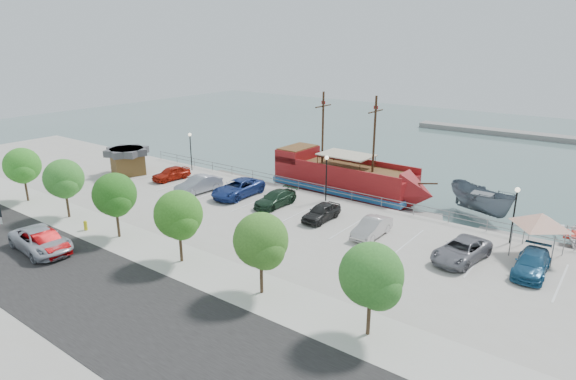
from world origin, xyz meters
The scene contains 33 objects.
ground centered at (0.00, 0.00, -1.00)m, with size 160.00×160.00×0.00m, color #4B6A65.
land_slab centered at (0.00, -21.00, -0.60)m, with size 100.00×58.00×1.20m, color #A8A196.
street centered at (0.00, -16.00, 0.01)m, with size 100.00×8.00×0.04m, color black.
sidewalk centered at (0.00, -10.00, 0.01)m, with size 100.00×4.00×0.05m, color beige.
seawall_railing centered at (0.00, 7.80, 0.53)m, with size 50.00×0.06×1.00m.
far_shore centered at (10.00, 55.00, -0.60)m, with size 40.00×3.00×0.80m, color gray.
pirate_ship centered at (0.13, 11.62, 0.80)m, with size 17.09×5.05×10.74m.
patrol_boat centered at (12.00, 13.36, 0.34)m, with size 2.60×6.92×2.68m, color slate.
dock_west centered at (-13.84, 9.20, -0.81)m, with size 6.65×1.90×0.38m, color slate.
dock_mid centered at (6.58, 9.20, -0.81)m, with size 6.62×1.89×0.38m, color gray.
dock_east centered at (16.63, 9.20, -0.79)m, with size 7.34×2.10×0.42m, color gray.
shed centered at (-22.44, 1.25, 1.54)m, with size 4.56×4.56×2.88m.
canopy_tent centered at (17.95, 5.31, 3.11)m, with size 4.79×4.79×3.57m.
street_van centered at (-10.20, -14.76, 0.80)m, with size 2.65×5.74×1.60m, color #AEB4C0.
street_sedan centered at (-9.77, -14.71, 0.75)m, with size 1.59×4.55×1.50m, color #880306.
fire_hydrant centered at (-11.18, -10.80, 0.45)m, with size 0.29×0.29×0.83m.
lamp_post_left centered at (-18.00, 6.50, 2.94)m, with size 0.36×0.36×4.28m.
lamp_post_mid centered at (0.00, 6.50, 2.94)m, with size 0.36×0.36×4.28m.
lamp_post_right centered at (16.00, 6.50, 2.94)m, with size 0.36×0.36×4.28m.
tree_a centered at (-21.85, -10.07, 3.30)m, with size 3.30×3.20×5.00m.
tree_b centered at (-14.85, -10.07, 3.30)m, with size 3.30×3.20×5.00m.
tree_c centered at (-7.85, -10.07, 3.30)m, with size 3.30×3.20×5.00m.
tree_d centered at (-0.85, -10.07, 3.30)m, with size 3.30×3.20×5.00m.
tree_e centered at (6.15, -10.07, 3.30)m, with size 3.30×3.20×5.00m.
tree_f centered at (13.15, -10.07, 3.30)m, with size 3.30×3.20×5.00m.
parked_car_a centered at (-16.83, 2.55, 0.71)m, with size 1.68×4.17×1.42m, color #9F190A.
parked_car_b centered at (-11.26, 1.22, 0.80)m, with size 1.70×4.87×1.60m, color #9C9FAC.
parked_car_c centered at (-7.40, 2.65, 0.79)m, with size 2.64×5.71×1.59m, color navy.
parked_car_d centered at (-2.86, 2.61, 0.67)m, with size 1.87×4.60×1.33m, color #1A3422.
parked_car_e centered at (2.34, 2.12, 0.70)m, with size 1.66×4.12×1.40m, color black.
parked_car_f centered at (7.25, 1.55, 0.70)m, with size 1.49×4.27×1.41m, color beige.
parked_car_g centered at (14.00, 1.43, 0.71)m, with size 2.37×5.13×1.43m, color slate.
parked_car_h centered at (18.22, 2.24, 0.68)m, with size 1.90×4.67×1.35m, color #1E537A.
Camera 1 is at (22.34, -29.33, 14.43)m, focal length 30.00 mm.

